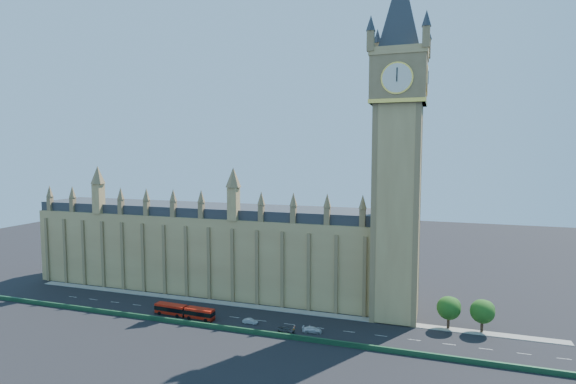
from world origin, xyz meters
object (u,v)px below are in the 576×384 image
(red_bus, at_px, (184,311))
(car_grey, at_px, (286,330))
(car_white, at_px, (312,330))
(car_silver, at_px, (250,321))

(red_bus, relative_size, car_grey, 4.25)
(red_bus, distance_m, car_grey, 30.28)
(car_white, bearing_deg, red_bus, 84.79)
(car_grey, bearing_deg, car_white, -64.00)
(car_silver, bearing_deg, red_bus, 93.27)
(red_bus, bearing_deg, car_white, 4.24)
(red_bus, distance_m, car_white, 36.47)
(car_grey, bearing_deg, red_bus, 94.28)
(car_silver, height_order, car_white, car_white)
(red_bus, xyz_separation_m, car_grey, (30.24, -1.41, -0.89))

